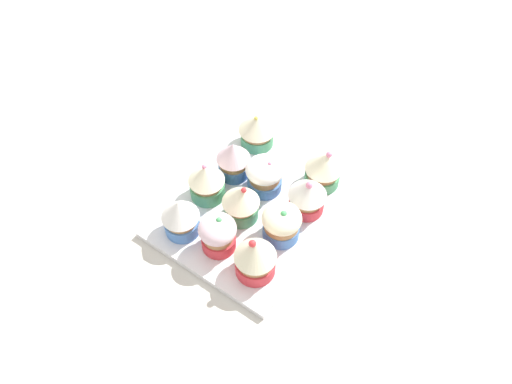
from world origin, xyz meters
TOP-DOWN VIEW (x-y plane):
  - ground_plane at (0.00, 0.00)cm, footprint 180.00×180.00cm
  - baking_tray at (0.00, 0.00)cm, footprint 32.32×25.18cm
  - cupcake_0 at (-10.56, -7.23)cm, footprint 6.44×6.44cm
  - cupcake_1 at (-2.95, -6.93)cm, footprint 6.31×6.31cm
  - cupcake_2 at (3.84, -7.49)cm, footprint 6.36×6.36cm
  - cupcake_3 at (10.20, -6.77)cm, footprint 6.29×6.29cm
  - cupcake_4 at (-10.25, 0.05)cm, footprint 5.93×5.93cm
  - cupcake_5 at (-3.51, 0.52)cm, footprint 6.14×6.14cm
  - cupcake_6 at (3.58, 0.71)cm, footprint 6.49×6.49cm
  - cupcake_7 at (-11.24, 6.64)cm, footprint 6.06×6.06cm
  - cupcake_8 at (-3.22, 7.75)cm, footprint 6.11×6.11cm
  - cupcake_9 at (3.07, 6.87)cm, footprint 5.86×5.86cm
  - cupcake_10 at (11.45, 7.76)cm, footprint 6.73×6.73cm

SIDE VIEW (x-z plane):
  - ground_plane at x=0.00cm, z-range -3.00..0.00cm
  - baking_tray at x=0.00cm, z-range 0.00..1.20cm
  - cupcake_1 at x=-2.95cm, z-range 1.13..7.92cm
  - cupcake_6 at x=3.58cm, z-range 1.24..7.97cm
  - cupcake_4 at x=-10.25cm, z-range 1.18..8.11cm
  - cupcake_8 at x=-3.22cm, z-range 1.11..8.22cm
  - cupcake_10 at x=11.45cm, z-range 1.27..8.22cm
  - cupcake_3 at x=10.20cm, z-range 1.12..8.62cm
  - cupcake_5 at x=-3.51cm, z-range 1.21..8.69cm
  - cupcake_2 at x=3.84cm, z-range 1.18..8.87cm
  - cupcake_7 at x=-11.24cm, z-range 1.34..8.74cm
  - cupcake_9 at x=3.07cm, z-range 1.38..8.85cm
  - cupcake_0 at x=-10.56cm, z-range 1.12..9.32cm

